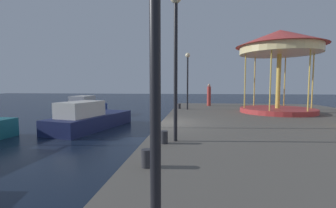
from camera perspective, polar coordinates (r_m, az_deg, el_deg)
name	(u,v)px	position (r m, az deg, el deg)	size (l,w,h in m)	color
ground_plane	(161,138)	(11.65, -1.75, -8.38)	(120.00, 120.00, 0.00)	black
quay_dock	(300,133)	(12.43, 29.40, -6.28)	(12.92, 25.06, 0.80)	#5B564F
motorboat_navy	(89,119)	(14.76, -18.65, -3.41)	(3.40, 6.23, 1.69)	#19214C
motorboat_blue	(85,107)	(22.53, -19.56, -0.77)	(2.23, 4.95, 1.68)	navy
carousel	(280,51)	(17.26, 25.53, 11.61)	(5.57, 5.57, 5.41)	#B23333
lamp_post_mid_promenade	(176,42)	(7.63, 1.89, 14.93)	(0.36, 0.36, 4.72)	black
lamp_post_far_end	(188,71)	(17.55, 4.80, 8.07)	(0.36, 0.36, 4.21)	black
bollard_south	(147,158)	(5.34, -5.22, -13.03)	(0.24, 0.24, 0.40)	#2D2D33
bollard_center	(164,137)	(7.37, -0.99, -8.07)	(0.24, 0.24, 0.40)	#2D2D33
bollard_north	(179,106)	(18.18, 2.74, -0.52)	(0.24, 0.24, 0.40)	#2D2D33
person_by_the_water	(209,95)	(21.08, 9.95, 2.08)	(0.34, 0.34, 1.95)	#B23833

